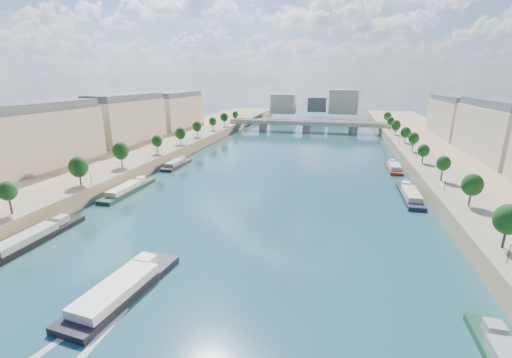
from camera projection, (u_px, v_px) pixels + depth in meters
The scene contains 15 objects.
ground at pixel (273, 183), 125.22m from camera, with size 700.00×700.00×0.00m, color #0B2732.
quay_left at pixel (102, 165), 140.64m from camera, with size 44.00×520.00×5.00m, color #9E8460.
quay_right at pixel (496, 191), 108.40m from camera, with size 44.00×520.00×5.00m, color #9E8460.
pave_left at pixel (133, 161), 136.57m from camera, with size 14.00×520.00×0.10m, color gray.
pave_right at pixel (446, 180), 111.04m from camera, with size 14.00×520.00×0.10m, color gray.
trees_left at pixel (139, 147), 136.46m from camera, with size 4.80×268.80×8.26m.
trees_right at pixel (434, 157), 119.29m from camera, with size 4.80×268.80×8.26m.
lamps_left at pixel (128, 160), 125.46m from camera, with size 0.36×200.36×4.28m.
lamps_right at pixel (428, 167), 115.94m from camera, with size 0.36×200.36×4.28m.
buildings_left at pixel (90, 126), 150.82m from camera, with size 16.00×226.00×23.20m.
skyline at pixel (320, 103), 325.21m from camera, with size 79.00×42.00×22.00m.
bridge at pixel (307, 125), 243.98m from camera, with size 112.00×12.00×8.15m.
tour_barge at pixel (122, 289), 60.48m from camera, with size 9.78×25.72×3.59m.
moored_barges_left at pixel (40, 235), 81.18m from camera, with size 5.00×161.07×3.60m.
moored_barges_right at pixel (441, 248), 75.20m from camera, with size 5.00×164.78×3.60m.
Camera 1 is at (21.77, -17.95, 36.57)m, focal length 24.00 mm.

